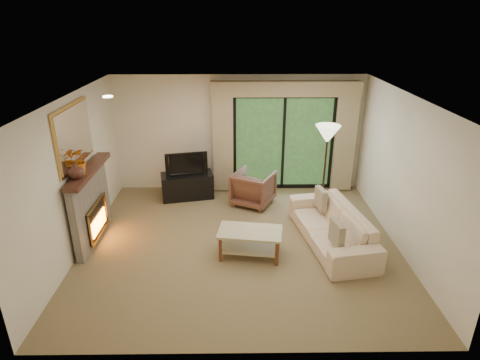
{
  "coord_description": "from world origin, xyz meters",
  "views": [
    {
      "loc": [
        -0.08,
        -6.16,
        3.81
      ],
      "look_at": [
        0.0,
        0.3,
        1.1
      ],
      "focal_mm": 30.0,
      "sensor_mm": 36.0,
      "label": 1
    }
  ],
  "objects_px": {
    "sofa": "(331,226)",
    "coffee_table": "(250,243)",
    "armchair": "(253,188)",
    "media_console": "(187,186)"
  },
  "relations": [
    {
      "from": "armchair",
      "to": "sofa",
      "type": "xyz_separation_m",
      "value": [
        1.31,
        -1.58,
        -0.04
      ]
    },
    {
      "from": "media_console",
      "to": "coffee_table",
      "type": "height_order",
      "value": "media_console"
    },
    {
      "from": "media_console",
      "to": "sofa",
      "type": "bearing_deg",
      "value": -47.09
    },
    {
      "from": "media_console",
      "to": "armchair",
      "type": "distance_m",
      "value": 1.48
    },
    {
      "from": "sofa",
      "to": "coffee_table",
      "type": "height_order",
      "value": "sofa"
    },
    {
      "from": "media_console",
      "to": "sofa",
      "type": "height_order",
      "value": "sofa"
    },
    {
      "from": "armchair",
      "to": "sofa",
      "type": "distance_m",
      "value": 2.05
    },
    {
      "from": "media_console",
      "to": "coffee_table",
      "type": "xyz_separation_m",
      "value": [
        1.3,
        -2.33,
        -0.04
      ]
    },
    {
      "from": "armchair",
      "to": "sofa",
      "type": "height_order",
      "value": "armchair"
    },
    {
      "from": "coffee_table",
      "to": "sofa",
      "type": "bearing_deg",
      "value": 23.76
    }
  ]
}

